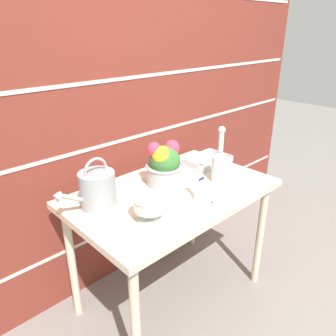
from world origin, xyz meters
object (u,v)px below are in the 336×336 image
object	(u,v)px
flower_planter	(164,165)
wire_tray	(208,161)
glass_decanter	(220,163)
figurine_vase	(199,187)
watering_can	(97,189)
crystal_pedestal_bowl	(149,205)

from	to	relation	value
flower_planter	wire_tray	world-z (taller)	flower_planter
glass_decanter	figurine_vase	xyz separation A→B (m)	(-0.26, -0.08, -0.03)
figurine_vase	wire_tray	xyz separation A→B (m)	(0.41, 0.29, -0.07)
flower_planter	figurine_vase	size ratio (longest dim) A/B	1.34
flower_planter	glass_decanter	xyz separation A→B (m)	(0.26, -0.18, -0.01)
watering_can	crystal_pedestal_bowl	distance (m)	0.29
crystal_pedestal_bowl	figurine_vase	bearing A→B (deg)	-5.46
flower_planter	figurine_vase	distance (m)	0.26
figurine_vase	wire_tray	distance (m)	0.51
glass_decanter	wire_tray	xyz separation A→B (m)	(0.16, 0.22, -0.10)
watering_can	figurine_vase	bearing A→B (deg)	-36.32
glass_decanter	figurine_vase	size ratio (longest dim) A/B	1.70
glass_decanter	wire_tray	size ratio (longest dim) A/B	1.13
flower_planter	watering_can	bearing A→B (deg)	174.17
flower_planter	wire_tray	size ratio (longest dim) A/B	0.88
figurine_vase	wire_tray	world-z (taller)	figurine_vase
watering_can	wire_tray	size ratio (longest dim) A/B	1.12
crystal_pedestal_bowl	figurine_vase	size ratio (longest dim) A/B	0.81
wire_tray	glass_decanter	bearing A→B (deg)	-126.06
watering_can	glass_decanter	size ratio (longest dim) A/B	1.00
crystal_pedestal_bowl	glass_decanter	world-z (taller)	glass_decanter
watering_can	glass_decanter	bearing A→B (deg)	-18.46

